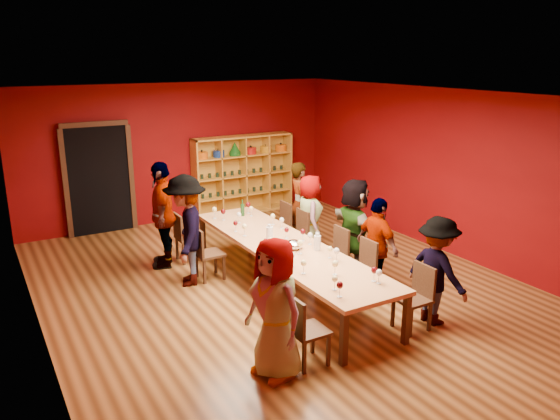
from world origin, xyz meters
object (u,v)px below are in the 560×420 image
at_px(wine_bottle, 243,210).
at_px(person_left_3, 186,230).
at_px(chair_person_right_1, 362,265).
at_px(chair_person_right_4, 281,223).
at_px(person_right_4, 300,204).
at_px(chair_person_left_0, 303,327).
at_px(person_left_4, 163,214).
at_px(chair_person_right_0, 417,294).
at_px(tasting_table, 286,249).
at_px(person_right_2, 355,228).
at_px(spittoon_bowl, 294,245).
at_px(person_right_3, 310,216).
at_px(shelving_unit, 242,171).
at_px(chair_person_left_4, 184,235).
at_px(person_right_0, 437,271).
at_px(person_left_0, 275,308).
at_px(chair_person_left_3, 205,251).
at_px(person_right_1, 377,246).
at_px(chair_person_right_2, 336,252).
at_px(chair_person_right_3, 298,232).

bearing_deg(wine_bottle, person_left_3, -151.86).
height_order(chair_person_right_1, chair_person_right_4, same).
bearing_deg(person_right_4, chair_person_left_0, 166.15).
bearing_deg(person_left_4, chair_person_right_0, 51.28).
bearing_deg(tasting_table, person_right_2, -2.17).
relative_size(chair_person_right_1, spittoon_bowl, 3.28).
bearing_deg(person_right_3, shelving_unit, 18.81).
bearing_deg(chair_person_left_4, chair_person_right_0, -64.97).
distance_m(person_right_0, person_right_3, 3.03).
relative_size(person_left_0, spittoon_bowl, 6.13).
bearing_deg(tasting_table, person_right_4, 52.33).
bearing_deg(chair_person_right_0, chair_person_right_4, 90.00).
xyz_separation_m(chair_person_left_0, chair_person_left_3, (0.00, 2.98, 0.00)).
distance_m(person_left_3, person_right_1, 3.00).
bearing_deg(chair_person_right_4, chair_person_left_0, -116.53).
distance_m(shelving_unit, person_left_4, 3.54).
distance_m(person_left_0, wine_bottle, 3.96).
distance_m(chair_person_left_0, chair_person_right_4, 4.08).
bearing_deg(person_left_4, tasting_table, 54.67).
relative_size(chair_person_left_4, chair_person_right_2, 1.00).
distance_m(chair_person_left_0, person_left_4, 3.96).
bearing_deg(chair_person_right_2, person_left_3, 152.70).
relative_size(chair_person_left_4, person_right_1, 0.59).
bearing_deg(chair_person_right_2, person_right_3, 77.37).
distance_m(person_left_3, spittoon_bowl, 1.75).
xyz_separation_m(person_right_1, chair_person_right_3, (-0.28, 1.86, -0.26)).
height_order(chair_person_right_1, person_right_1, person_right_1).
xyz_separation_m(person_left_0, person_left_4, (0.01, 3.92, 0.09)).
height_order(person_right_1, wine_bottle, person_right_1).
bearing_deg(chair_person_right_0, person_right_0, 0.00).
xyz_separation_m(chair_person_right_3, person_right_4, (0.42, 0.60, 0.32)).
relative_size(chair_person_right_4, wine_bottle, 3.01).
height_order(chair_person_right_2, wine_bottle, wine_bottle).
distance_m(tasting_table, chair_person_right_3, 1.46).
bearing_deg(chair_person_right_3, chair_person_right_0, -90.00).
height_order(chair_person_right_0, person_right_3, person_right_3).
bearing_deg(person_left_3, person_right_4, 126.10).
xyz_separation_m(person_left_4, chair_person_right_3, (2.19, -0.87, -0.43)).
bearing_deg(person_right_4, shelving_unit, 16.09).
xyz_separation_m(person_right_0, chair_person_right_3, (-0.34, 3.03, -0.26)).
height_order(person_left_0, wine_bottle, person_left_0).
relative_size(person_right_2, wine_bottle, 5.62).
xyz_separation_m(chair_person_right_0, person_right_3, (0.26, 3.03, 0.26)).
bearing_deg(shelving_unit, tasting_table, -107.92).
xyz_separation_m(chair_person_left_0, person_left_4, (-0.37, 3.92, 0.43)).
bearing_deg(shelving_unit, chair_person_right_4, -100.60).
bearing_deg(person_left_0, person_right_3, 129.28).
bearing_deg(chair_person_left_0, person_right_4, 58.49).
bearing_deg(person_right_0, person_right_4, -4.19).
height_order(person_left_0, spittoon_bowl, person_left_0).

